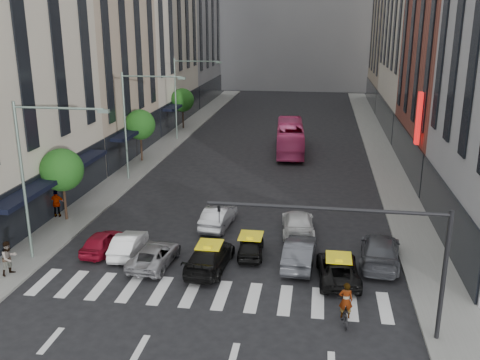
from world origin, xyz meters
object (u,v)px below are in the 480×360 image
at_px(car_red, 102,242).
at_px(taxi_center, 251,246).
at_px(streetlamp_near, 37,161).
at_px(pedestrian_far, 57,204).
at_px(pedestrian_near, 9,258).
at_px(streetlamp_mid, 135,112).
at_px(streetlamp_far, 184,88).
at_px(motorcycle, 345,313).
at_px(bus, 290,137).
at_px(taxi_left, 210,257).
at_px(car_white_front, 128,244).

bearing_deg(car_red, taxi_center, -172.30).
bearing_deg(streetlamp_near, pedestrian_far, 112.00).
height_order(car_red, pedestrian_near, pedestrian_near).
relative_size(streetlamp_mid, streetlamp_far, 1.00).
height_order(streetlamp_far, taxi_center, streetlamp_far).
xyz_separation_m(car_red, motorcycle, (14.03, -5.71, -0.14)).
height_order(streetlamp_near, pedestrian_near, streetlamp_near).
distance_m(pedestrian_near, pedestrian_far, 8.67).
bearing_deg(streetlamp_near, bus, 66.54).
bearing_deg(car_red, streetlamp_near, 33.76).
height_order(bus, pedestrian_far, bus).
bearing_deg(streetlamp_near, taxi_center, 11.84).
height_order(taxi_left, bus, bus).
height_order(car_red, pedestrian_far, pedestrian_far).
relative_size(streetlamp_mid, pedestrian_far, 4.67).
bearing_deg(motorcycle, taxi_center, -54.06).
height_order(streetlamp_near, car_white_front, streetlamp_near).
xyz_separation_m(streetlamp_far, taxi_center, (11.47, -29.60, -5.30)).
height_order(streetlamp_far, pedestrian_far, streetlamp_far).
xyz_separation_m(motorcycle, pedestrian_far, (-19.23, 10.43, 0.62)).
height_order(car_white_front, pedestrian_far, pedestrian_far).
relative_size(streetlamp_mid, car_white_front, 2.29).
bearing_deg(taxi_center, bus, -95.52).
distance_m(streetlamp_near, pedestrian_far, 8.34).
distance_m(car_red, pedestrian_near, 5.27).
height_order(bus, motorcycle, bus).
height_order(bus, pedestrian_near, bus).
bearing_deg(streetlamp_far, car_red, -85.03).
bearing_deg(bus, pedestrian_near, 62.56).
xyz_separation_m(streetlamp_near, streetlamp_mid, (0.00, 16.00, 0.00)).
bearing_deg(taxi_left, car_white_front, -8.63).
xyz_separation_m(streetlamp_mid, car_white_front, (4.33, -14.51, -5.26)).
height_order(car_white_front, pedestrian_near, pedestrian_near).
relative_size(streetlamp_near, streetlamp_far, 1.00).
distance_m(streetlamp_far, car_white_front, 31.26).
bearing_deg(motorcycle, streetlamp_far, -67.89).
height_order(streetlamp_far, car_red, streetlamp_far).
bearing_deg(pedestrian_far, bus, -138.18).
distance_m(car_red, car_white_front, 1.69).
xyz_separation_m(streetlamp_far, pedestrian_far, (-2.56, -25.67, -4.79)).
distance_m(streetlamp_far, taxi_left, 33.45).
bearing_deg(pedestrian_near, streetlamp_near, 0.14).
xyz_separation_m(car_red, taxi_center, (8.83, 0.80, -0.03)).
xyz_separation_m(streetlamp_mid, taxi_center, (11.47, -13.60, -5.30)).
bearing_deg(taxi_left, car_red, -6.49).
xyz_separation_m(streetlamp_far, car_red, (2.64, -30.40, -5.27)).
bearing_deg(bus, car_red, 66.23).
relative_size(streetlamp_far, pedestrian_far, 4.67).
xyz_separation_m(streetlamp_far, car_white_front, (4.33, -30.51, -5.26)).
xyz_separation_m(taxi_center, bus, (0.71, 25.67, 0.95)).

